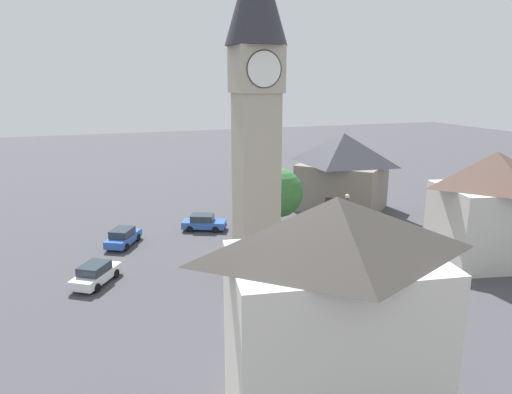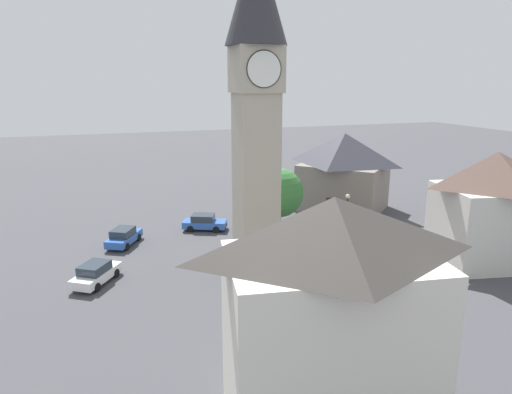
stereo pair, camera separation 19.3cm
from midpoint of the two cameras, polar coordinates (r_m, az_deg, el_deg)
ground_plane at (r=34.93m, az=0.16°, el=-9.40°), size 200.00×200.00×0.00m
clock_tower at (r=31.99m, az=0.18°, el=13.71°), size 4.17×4.17×23.38m
car_blue_kerb at (r=29.03m, az=17.23°, el=-13.62°), size 2.92×4.45×1.53m
car_silver_kerb at (r=44.58m, az=-6.29°, el=-3.12°), size 4.46×3.18×1.53m
car_red_corner at (r=41.94m, az=-15.91°, el=-4.73°), size 3.48×4.43×1.53m
car_white_side at (r=34.89m, az=-19.04°, el=-8.91°), size 3.69×4.37×1.53m
car_black_far at (r=36.35m, az=12.71°, el=-7.50°), size 2.05×4.24×1.53m
pedestrian at (r=38.45m, az=2.02°, el=-5.52°), size 0.28×0.55×1.69m
tree at (r=41.86m, az=3.00°, el=0.50°), size 4.46×4.46×6.32m
building_shop_left at (r=51.55m, az=10.88°, el=3.18°), size 11.74×11.83×8.46m
building_terrace_right at (r=40.03m, az=27.24°, el=-1.11°), size 9.04×7.87×8.82m
building_corner_back at (r=18.68m, az=9.36°, el=-14.66°), size 8.97×6.60×9.94m
lamp_post at (r=38.99m, az=11.32°, el=-1.97°), size 0.36×0.36×4.93m
road_sign at (r=27.85m, az=1.54°, el=-11.55°), size 0.60×0.07×2.80m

